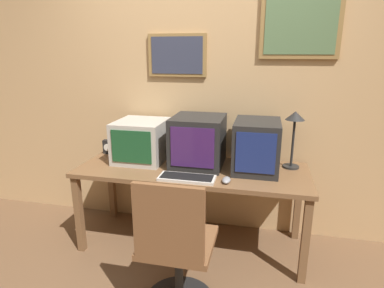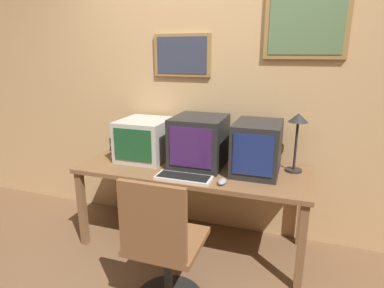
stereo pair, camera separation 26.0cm
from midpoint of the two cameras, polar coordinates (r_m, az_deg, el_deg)
wall_back at (r=2.91m, az=-0.64°, el=9.50°), size 8.00×0.08×2.60m
desk at (r=2.69m, az=-2.78°, el=-5.79°), size 1.89×0.70×0.71m
monitor_left at (r=2.86m, az=-11.58°, el=0.55°), size 0.42×0.45×0.36m
monitor_center at (r=2.68m, az=-1.67°, el=0.47°), size 0.42×0.46×0.42m
monitor_right at (r=2.60m, az=8.62°, el=-0.35°), size 0.36×0.47×0.41m
keyboard_main at (r=2.43m, az=-3.99°, el=-6.09°), size 0.43×0.17×0.03m
mouse_near_keyboard at (r=2.37m, az=3.01°, el=-6.48°), size 0.06×0.12×0.04m
desk_clock at (r=3.16m, az=-16.93°, el=-0.50°), size 0.09×0.06×0.13m
desk_lamp at (r=2.67m, az=15.14°, el=3.26°), size 0.15×0.15×0.47m
office_chair at (r=2.13m, az=-6.56°, el=-19.17°), size 0.47×0.47×0.95m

